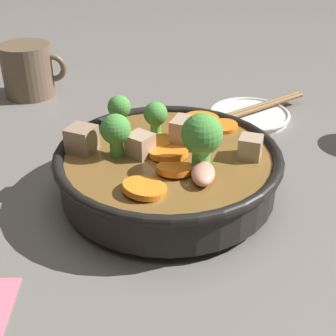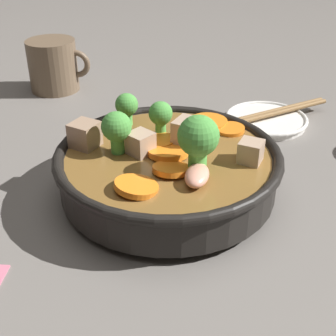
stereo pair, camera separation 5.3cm
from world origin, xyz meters
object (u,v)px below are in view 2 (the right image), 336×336
Objects in this scene: stirfry_bowl at (168,165)px; dark_mug at (54,65)px; chopsticks_pair at (267,114)px; side_saucer at (266,120)px.

stirfry_bowl reaches higher than dark_mug.
stirfry_bowl reaches higher than chopsticks_pair.
side_saucer is 0.01m from chopsticks_pair.
stirfry_bowl is at bearing -122.53° from side_saucer.
stirfry_bowl is 2.06× the size of side_saucer.
stirfry_bowl is at bearing -53.85° from dark_mug.
stirfry_bowl is 0.39m from dark_mug.
stirfry_bowl is 0.25m from chopsticks_pair.
side_saucer is (0.13, 0.21, -0.03)m from stirfry_bowl.
stirfry_bowl is 1.30× the size of chopsticks_pair.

